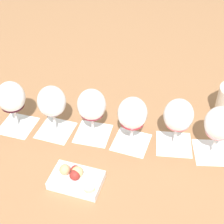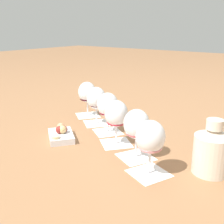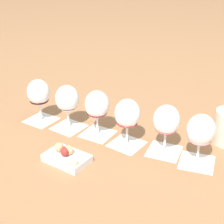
% 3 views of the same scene
% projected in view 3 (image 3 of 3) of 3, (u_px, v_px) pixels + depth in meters
% --- Properties ---
extents(ground_plane, '(8.00, 8.00, 0.00)m').
position_uv_depth(ground_plane, '(113.00, 139.00, 1.24)').
color(ground_plane, '#936642').
extents(tasting_card_0, '(0.14, 0.14, 0.00)m').
position_uv_depth(tasting_card_0, '(197.00, 162.00, 1.10)').
color(tasting_card_0, white).
rests_on(tasting_card_0, ground_plane).
extents(tasting_card_1, '(0.14, 0.15, 0.00)m').
position_uv_depth(tasting_card_1, '(164.00, 151.00, 1.16)').
color(tasting_card_1, white).
rests_on(tasting_card_1, ground_plane).
extents(tasting_card_2, '(0.15, 0.15, 0.00)m').
position_uv_depth(tasting_card_2, '(127.00, 144.00, 1.21)').
color(tasting_card_2, white).
rests_on(tasting_card_2, ground_plane).
extents(tasting_card_3, '(0.15, 0.15, 0.00)m').
position_uv_depth(tasting_card_3, '(98.00, 134.00, 1.27)').
color(tasting_card_3, white).
rests_on(tasting_card_3, ground_plane).
extents(tasting_card_4, '(0.15, 0.15, 0.00)m').
position_uv_depth(tasting_card_4, '(69.00, 127.00, 1.32)').
color(tasting_card_4, white).
rests_on(tasting_card_4, ground_plane).
extents(tasting_card_5, '(0.15, 0.15, 0.00)m').
position_uv_depth(tasting_card_5, '(41.00, 120.00, 1.37)').
color(tasting_card_5, white).
rests_on(tasting_card_5, ground_plane).
extents(wine_glass_0, '(0.09, 0.09, 0.17)m').
position_uv_depth(wine_glass_0, '(201.00, 132.00, 1.05)').
color(wine_glass_0, white).
rests_on(wine_glass_0, tasting_card_0).
extents(wine_glass_1, '(0.09, 0.09, 0.17)m').
position_uv_depth(wine_glass_1, '(166.00, 122.00, 1.11)').
color(wine_glass_1, white).
rests_on(wine_glass_1, tasting_card_1).
extents(wine_glass_2, '(0.09, 0.09, 0.17)m').
position_uv_depth(wine_glass_2, '(127.00, 115.00, 1.16)').
color(wine_glass_2, white).
rests_on(wine_glass_2, tasting_card_2).
extents(wine_glass_3, '(0.09, 0.09, 0.17)m').
position_uv_depth(wine_glass_3, '(97.00, 106.00, 1.22)').
color(wine_glass_3, white).
rests_on(wine_glass_3, tasting_card_3).
extents(wine_glass_4, '(0.09, 0.09, 0.17)m').
position_uv_depth(wine_glass_4, '(67.00, 100.00, 1.27)').
color(wine_glass_4, white).
rests_on(wine_glass_4, tasting_card_4).
extents(wine_glass_5, '(0.09, 0.09, 0.17)m').
position_uv_depth(wine_glass_5, '(39.00, 94.00, 1.32)').
color(wine_glass_5, white).
rests_on(wine_glass_5, tasting_card_5).
extents(snack_dish, '(0.17, 0.16, 0.06)m').
position_uv_depth(snack_dish, '(66.00, 156.00, 1.10)').
color(snack_dish, silver).
rests_on(snack_dish, ground_plane).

